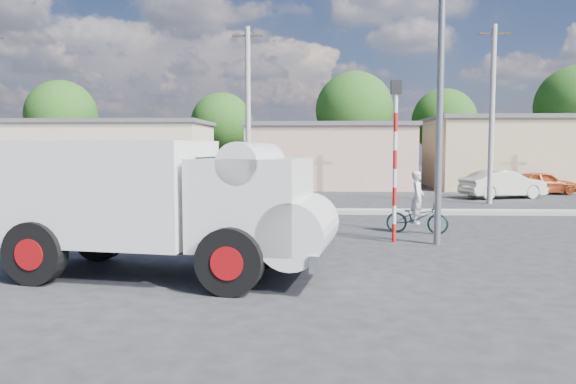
{
  "coord_description": "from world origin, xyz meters",
  "views": [
    {
      "loc": [
        1.0,
        -13.75,
        2.61
      ],
      "look_at": [
        0.28,
        2.26,
        1.3
      ],
      "focal_mm": 35.0,
      "sensor_mm": 36.0,
      "label": 1
    }
  ],
  "objects_px": {
    "truck": "(166,202)",
    "car_cream": "(503,184)",
    "bicycle": "(417,217)",
    "car_red": "(542,183)",
    "traffic_pole": "(395,147)",
    "streetlight": "(435,55)",
    "cyclist": "(417,207)"
  },
  "relations": [
    {
      "from": "bicycle",
      "to": "car_red",
      "type": "distance_m",
      "value": 16.98
    },
    {
      "from": "cyclist",
      "to": "traffic_pole",
      "type": "bearing_deg",
      "value": 164.79
    },
    {
      "from": "car_red",
      "to": "streetlight",
      "type": "relative_size",
      "value": 0.41
    },
    {
      "from": "truck",
      "to": "traffic_pole",
      "type": "bearing_deg",
      "value": 48.67
    },
    {
      "from": "car_cream",
      "to": "traffic_pole",
      "type": "xyz_separation_m",
      "value": [
        -7.31,
        -13.29,
        1.89
      ]
    },
    {
      "from": "truck",
      "to": "car_cream",
      "type": "height_order",
      "value": "truck"
    },
    {
      "from": "bicycle",
      "to": "traffic_pole",
      "type": "height_order",
      "value": "traffic_pole"
    },
    {
      "from": "bicycle",
      "to": "cyclist",
      "type": "xyz_separation_m",
      "value": [
        0.0,
        0.0,
        0.31
      ]
    },
    {
      "from": "truck",
      "to": "bicycle",
      "type": "height_order",
      "value": "truck"
    },
    {
      "from": "bicycle",
      "to": "cyclist",
      "type": "distance_m",
      "value": 0.31
    },
    {
      "from": "bicycle",
      "to": "traffic_pole",
      "type": "relative_size",
      "value": 0.42
    },
    {
      "from": "cyclist",
      "to": "traffic_pole",
      "type": "height_order",
      "value": "traffic_pole"
    },
    {
      "from": "bicycle",
      "to": "streetlight",
      "type": "relative_size",
      "value": 0.2
    },
    {
      "from": "bicycle",
      "to": "car_red",
      "type": "relative_size",
      "value": 0.5
    },
    {
      "from": "truck",
      "to": "cyclist",
      "type": "relative_size",
      "value": 4.35
    },
    {
      "from": "car_cream",
      "to": "streetlight",
      "type": "relative_size",
      "value": 0.47
    },
    {
      "from": "car_red",
      "to": "streetlight",
      "type": "distance_m",
      "value": 19.07
    },
    {
      "from": "truck",
      "to": "car_cream",
      "type": "distance_m",
      "value": 21.52
    },
    {
      "from": "truck",
      "to": "car_red",
      "type": "xyz_separation_m",
      "value": [
        15.36,
        20.02,
        -0.88
      ]
    },
    {
      "from": "cyclist",
      "to": "traffic_pole",
      "type": "xyz_separation_m",
      "value": [
        -0.91,
        -1.58,
        1.81
      ]
    },
    {
      "from": "traffic_pole",
      "to": "bicycle",
      "type": "bearing_deg",
      "value": 60.06
    },
    {
      "from": "truck",
      "to": "cyclist",
      "type": "distance_m",
      "value": 8.43
    },
    {
      "from": "bicycle",
      "to": "streetlight",
      "type": "bearing_deg",
      "value": -164.46
    },
    {
      "from": "traffic_pole",
      "to": "streetlight",
      "type": "distance_m",
      "value": 2.56
    },
    {
      "from": "cyclist",
      "to": "car_cream",
      "type": "bearing_deg",
      "value": -13.94
    },
    {
      "from": "car_cream",
      "to": "car_red",
      "type": "distance_m",
      "value": 3.82
    },
    {
      "from": "streetlight",
      "to": "car_red",
      "type": "bearing_deg",
      "value": 60.0
    },
    {
      "from": "car_cream",
      "to": "traffic_pole",
      "type": "height_order",
      "value": "traffic_pole"
    },
    {
      "from": "car_cream",
      "to": "traffic_pole",
      "type": "distance_m",
      "value": 15.29
    },
    {
      "from": "car_cream",
      "to": "truck",
      "type": "bearing_deg",
      "value": 125.85
    },
    {
      "from": "bicycle",
      "to": "car_red",
      "type": "bearing_deg",
      "value": -18.53
    },
    {
      "from": "car_red",
      "to": "traffic_pole",
      "type": "bearing_deg",
      "value": 138.38
    }
  ]
}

